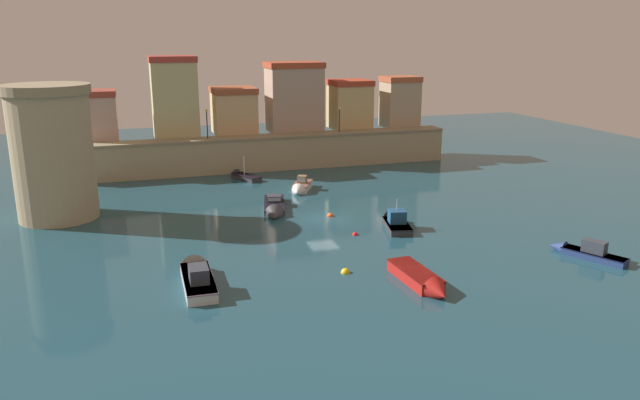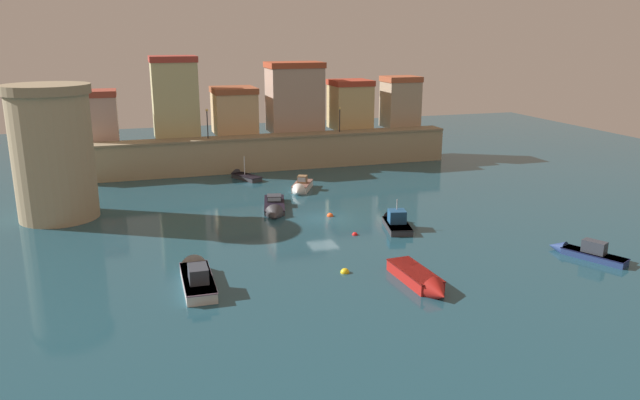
% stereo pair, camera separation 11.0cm
% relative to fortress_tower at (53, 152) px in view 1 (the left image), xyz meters
% --- Properties ---
extents(ground_plane, '(120.26, 120.26, 0.00)m').
position_rel_fortress_tower_xyz_m(ground_plane, '(22.21, -7.27, -5.92)').
color(ground_plane, '#1E4756').
extents(quay_wall, '(44.99, 3.02, 4.10)m').
position_rel_fortress_tower_xyz_m(quay_wall, '(22.21, 14.13, -3.86)').
color(quay_wall, tan).
rests_on(quay_wall, ground).
extents(old_town_backdrop, '(41.61, 5.83, 9.47)m').
position_rel_fortress_tower_xyz_m(old_town_backdrop, '(22.65, 17.84, 1.71)').
color(old_town_backdrop, tan).
rests_on(old_town_backdrop, ground).
extents(fortress_tower, '(7.28, 7.28, 11.72)m').
position_rel_fortress_tower_xyz_m(fortress_tower, '(0.00, 0.00, 0.00)').
color(fortress_tower, tan).
rests_on(fortress_tower, ground).
extents(quay_lamp_0, '(0.32, 0.32, 3.42)m').
position_rel_fortress_tower_xyz_m(quay_lamp_0, '(15.09, 14.13, 0.45)').
color(quay_lamp_0, black).
rests_on(quay_lamp_0, quay_wall).
extents(quay_lamp_1, '(0.32, 0.32, 3.05)m').
position_rel_fortress_tower_xyz_m(quay_lamp_1, '(31.20, 14.13, 0.24)').
color(quay_lamp_1, black).
rests_on(quay_lamp_1, quay_wall).
extents(moored_boat_0, '(2.89, 5.51, 3.07)m').
position_rel_fortress_tower_xyz_m(moored_boat_0, '(27.45, -11.13, -5.48)').
color(moored_boat_0, '#333338').
rests_on(moored_boat_0, ground).
extents(moored_boat_1, '(1.99, 7.18, 2.22)m').
position_rel_fortress_tower_xyz_m(moored_boat_1, '(9.94, -18.39, -5.43)').
color(moored_boat_1, silver).
rests_on(moored_boat_1, ground).
extents(moored_boat_2, '(3.57, 4.98, 1.87)m').
position_rel_fortress_tower_xyz_m(moored_boat_2, '(23.01, 2.69, -5.48)').
color(moored_boat_2, white).
rests_on(moored_boat_2, ground).
extents(moored_boat_3, '(3.42, 5.02, 2.98)m').
position_rel_fortress_tower_xyz_m(moored_boat_3, '(18.21, 10.35, -5.65)').
color(moored_boat_3, '#333338').
rests_on(moored_boat_3, ground).
extents(moored_boat_4, '(3.59, 5.64, 1.72)m').
position_rel_fortress_tower_xyz_m(moored_boat_4, '(37.56, -22.18, -5.51)').
color(moored_boat_4, navy).
rests_on(moored_boat_4, ground).
extents(moored_boat_5, '(1.99, 6.26, 1.62)m').
position_rel_fortress_tower_xyz_m(moored_boat_5, '(23.78, -23.55, -5.50)').
color(moored_boat_5, red).
rests_on(moored_boat_5, ground).
extents(moored_boat_6, '(3.35, 7.35, 1.74)m').
position_rel_fortress_tower_xyz_m(moored_boat_6, '(18.67, -3.75, -5.62)').
color(moored_boat_6, '#333338').
rests_on(moored_boat_6, ground).
extents(mooring_buoy_0, '(0.47, 0.47, 0.47)m').
position_rel_fortress_tower_xyz_m(mooring_buoy_0, '(23.33, -12.40, -5.92)').
color(mooring_buoy_0, red).
rests_on(mooring_buoy_0, ground).
extents(mooring_buoy_1, '(0.58, 0.58, 0.58)m').
position_rel_fortress_tower_xyz_m(mooring_buoy_1, '(23.07, -6.77, -5.92)').
color(mooring_buoy_1, '#EA4C19').
rests_on(mooring_buoy_1, ground).
extents(mooring_buoy_2, '(0.63, 0.63, 0.63)m').
position_rel_fortress_tower_xyz_m(mooring_buoy_2, '(19.83, -19.81, -5.92)').
color(mooring_buoy_2, yellow).
rests_on(mooring_buoy_2, ground).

